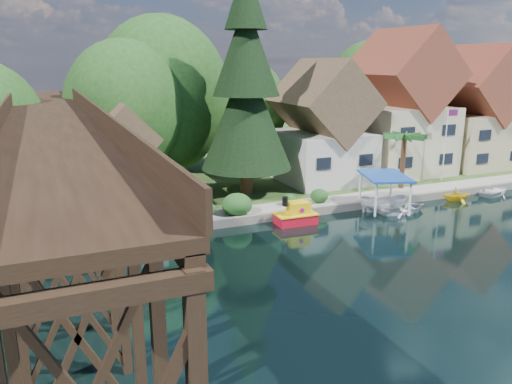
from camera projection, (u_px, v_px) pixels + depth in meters
ground at (354, 256)px, 29.76m from camera, size 140.00×140.00×0.00m
bank at (194, 155)px, 59.93m from camera, size 140.00×52.00×0.50m
seawall at (339, 208)px, 38.31m from camera, size 60.00×0.40×0.62m
promenade at (352, 198)px, 40.17m from camera, size 50.00×2.60×0.06m
trestle_bridge at (54, 174)px, 26.92m from camera, size 4.12×44.18×9.30m
house_left at (322, 130)px, 45.34m from camera, size 7.64×8.64×11.02m
house_center at (399, 112)px, 48.87m from camera, size 8.65×9.18×13.89m
house_right at (472, 115)px, 52.01m from camera, size 8.15×8.64×12.45m
shed at (124, 163)px, 37.50m from camera, size 5.09×5.40×7.85m
bg_trees at (239, 104)px, 47.18m from camera, size 49.90×13.30×10.57m
shrubs at (228, 205)px, 35.93m from camera, size 15.76×2.47×1.70m
conifer at (246, 88)px, 39.38m from camera, size 7.35×7.35×18.10m
palm_tree at (405, 138)px, 42.30m from camera, size 3.97×3.97×5.07m
flagpole at (447, 137)px, 45.13m from camera, size 1.04×0.20×6.63m
tugboat at (296, 215)px, 35.43m from camera, size 2.98×1.69×2.13m
boat_white_a at (402, 207)px, 38.21m from camera, size 4.23×3.08×0.86m
boat_canopy at (384, 196)px, 38.08m from camera, size 4.38×5.27×2.91m
boat_yellow at (457, 193)px, 41.25m from camera, size 2.95×2.71×1.30m
boat_white_b at (495, 189)px, 43.51m from camera, size 4.82×4.14×0.84m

